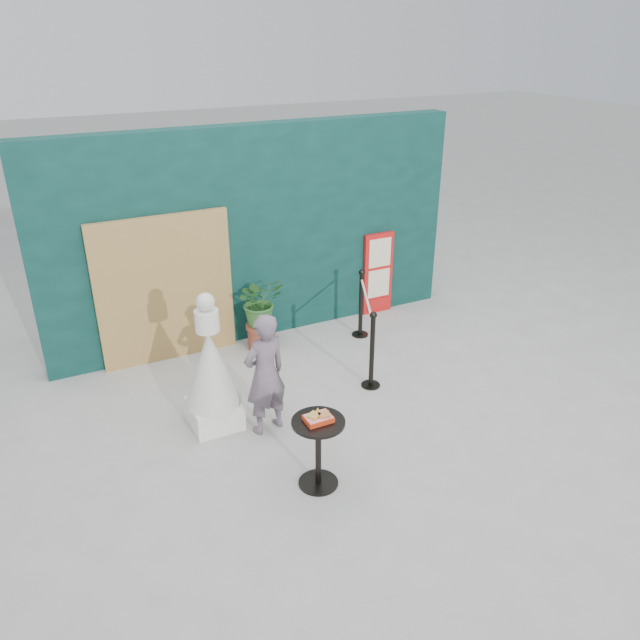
{
  "coord_description": "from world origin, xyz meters",
  "views": [
    {
      "loc": [
        -3.0,
        -4.73,
        4.15
      ],
      "look_at": [
        0.0,
        1.2,
        1.0
      ],
      "focal_mm": 35.0,
      "sensor_mm": 36.0,
      "label": 1
    }
  ],
  "objects": [
    {
      "name": "cafe_table",
      "position": [
        -0.79,
        -0.32,
        0.5
      ],
      "size": [
        0.52,
        0.52,
        0.75
      ],
      "color": "black",
      "rests_on": "ground"
    },
    {
      "name": "woman",
      "position": [
        -0.88,
        0.78,
        0.71
      ],
      "size": [
        0.58,
        0.45,
        1.43
      ],
      "primitive_type": "imported",
      "rotation": [
        0.0,
        0.0,
        3.37
      ],
      "color": "slate",
      "rests_on": "ground"
    },
    {
      "name": "bamboo_fence",
      "position": [
        -1.4,
        2.94,
        1.0
      ],
      "size": [
        1.8,
        0.08,
        2.0
      ],
      "primitive_type": "cube",
      "color": "tan",
      "rests_on": "ground"
    },
    {
      "name": "statue",
      "position": [
        -1.38,
        1.13,
        0.67
      ],
      "size": [
        0.64,
        0.64,
        1.63
      ],
      "color": "white",
      "rests_on": "ground"
    },
    {
      "name": "back_wall",
      "position": [
        0.0,
        3.15,
        1.5
      ],
      "size": [
        6.0,
        0.3,
        3.0
      ],
      "primitive_type": "cube",
      "color": "#0A2D27",
      "rests_on": "ground"
    },
    {
      "name": "planter",
      "position": [
        -0.2,
        2.62,
        0.63
      ],
      "size": [
        0.64,
        0.55,
        1.08
      ],
      "color": "brown",
      "rests_on": "ground"
    },
    {
      "name": "menu_board",
      "position": [
        1.9,
        2.95,
        0.65
      ],
      "size": [
        0.5,
        0.07,
        1.3
      ],
      "color": "red",
      "rests_on": "ground"
    },
    {
      "name": "stanchion_barrier",
      "position": [
        0.95,
        1.7,
        0.49
      ],
      "size": [
        0.84,
        1.54,
        1.03
      ],
      "color": "black",
      "rests_on": "ground"
    },
    {
      "name": "food_basket",
      "position": [
        -0.79,
        -0.32,
        0.79
      ],
      "size": [
        0.26,
        0.19,
        0.11
      ],
      "color": "red",
      "rests_on": "cafe_table"
    },
    {
      "name": "ground",
      "position": [
        0.0,
        0.0,
        0.0
      ],
      "size": [
        60.0,
        60.0,
        0.0
      ],
      "primitive_type": "plane",
      "color": "#ADAAA5",
      "rests_on": "ground"
    }
  ]
}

